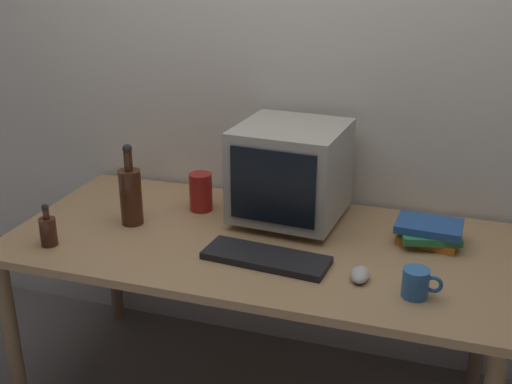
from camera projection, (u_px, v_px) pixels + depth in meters
The scene contains 10 objects.
back_wall at pixel (294, 64), 2.51m from camera, with size 4.00×0.08×2.50m, color silver.
desk at pixel (256, 257), 2.30m from camera, with size 1.76×0.85×0.71m.
crt_monitor at pixel (291, 172), 2.36m from camera, with size 0.41×0.41×0.37m.
keyboard at pixel (266, 258), 2.11m from camera, with size 0.42×0.15×0.02m, color black.
computer_mouse at pixel (360, 275), 2.00m from camera, with size 0.06×0.10×0.04m, color beige.
bottle_tall at pixel (131, 194), 2.36m from camera, with size 0.08×0.08×0.31m.
bottle_short at pixel (48, 230), 2.21m from camera, with size 0.06×0.06×0.15m.
book_stack at pixel (429, 233), 2.22m from camera, with size 0.23×0.20×0.08m.
mug at pixel (416, 283), 1.89m from camera, with size 0.12×0.08×0.09m.
metal_canister at pixel (201, 192), 2.50m from camera, with size 0.09×0.09×0.15m, color #A51E19.
Camera 1 is at (0.63, -1.95, 1.71)m, focal length 44.76 mm.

